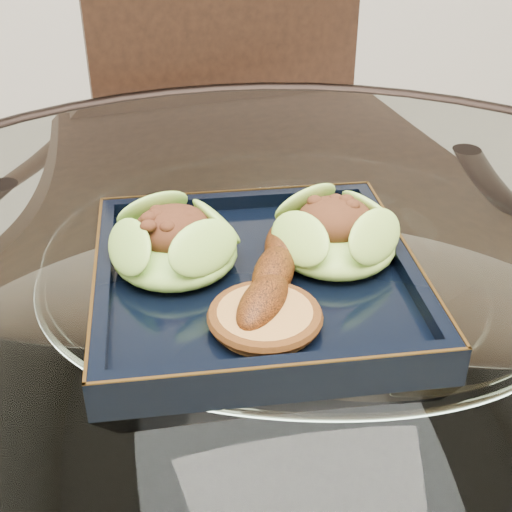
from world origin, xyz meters
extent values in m
cylinder|color=white|center=(0.00, 0.00, 0.76)|extent=(1.10, 1.10, 0.01)
torus|color=black|center=(0.00, 0.00, 0.76)|extent=(1.13, 1.13, 0.02)
cylinder|color=black|center=(0.28, 0.28, 0.38)|extent=(0.04, 0.04, 0.75)
cylinder|color=black|center=(-0.28, 0.28, 0.38)|extent=(0.04, 0.04, 0.75)
cube|color=black|center=(0.05, 0.42, 0.51)|extent=(0.51, 0.51, 0.04)
cube|color=black|center=(0.03, 0.62, 0.80)|extent=(0.43, 0.09, 0.50)
cylinder|color=black|center=(0.27, 0.25, 0.24)|extent=(0.03, 0.03, 0.49)
cylinder|color=black|center=(-0.16, 0.59, 0.24)|extent=(0.03, 0.03, 0.49)
cylinder|color=black|center=(0.22, 0.64, 0.24)|extent=(0.03, 0.03, 0.49)
cube|color=black|center=(-0.04, 0.01, 0.77)|extent=(0.28, 0.28, 0.02)
ellipsoid|color=#6FA931|center=(-0.10, 0.04, 0.80)|extent=(0.11, 0.11, 0.04)
ellipsoid|color=#6D9F2E|center=(0.04, 0.03, 0.80)|extent=(0.12, 0.12, 0.04)
ellipsoid|color=#60280A|center=(-0.02, -0.01, 0.80)|extent=(0.09, 0.16, 0.03)
cylinder|color=#A86C38|center=(-0.04, -0.06, 0.79)|extent=(0.10, 0.10, 0.01)
camera|label=1|loc=(-0.12, -0.49, 1.12)|focal=50.00mm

